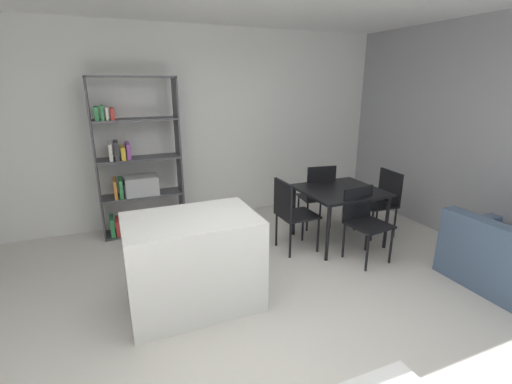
% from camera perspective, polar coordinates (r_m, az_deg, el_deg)
% --- Properties ---
extents(ground_plane, '(9.14, 9.14, 0.00)m').
position_cam_1_polar(ground_plane, '(3.45, -0.93, -19.77)').
color(ground_plane, beige).
extents(back_partition, '(6.65, 0.06, 2.85)m').
position_cam_1_polar(back_partition, '(5.48, -12.13, 10.02)').
color(back_partition, white).
rests_on(back_partition, ground_plane).
extents(kitchen_island, '(1.20, 0.80, 0.90)m').
position_cam_1_polar(kitchen_island, '(3.48, -10.00, -10.93)').
color(kitchen_island, silver).
rests_on(kitchen_island, ground_plane).
extents(open_bookshelf, '(1.11, 0.36, 2.15)m').
position_cam_1_polar(open_bookshelf, '(5.17, -18.93, 3.71)').
color(open_bookshelf, '#4C4C51').
rests_on(open_bookshelf, ground_plane).
extents(dining_table, '(1.01, 0.95, 0.73)m').
position_cam_1_polar(dining_table, '(4.80, 13.25, -0.42)').
color(dining_table, black).
rests_on(dining_table, ground_plane).
extents(dining_chair_far, '(0.48, 0.46, 0.95)m').
position_cam_1_polar(dining_chair_far, '(5.21, 9.88, 0.03)').
color(dining_chair_far, black).
rests_on(dining_chair_far, ground_plane).
extents(dining_chair_window_side, '(0.46, 0.48, 0.90)m').
position_cam_1_polar(dining_chair_window_side, '(5.27, 19.61, -0.78)').
color(dining_chair_window_side, black).
rests_on(dining_chair_window_side, ground_plane).
extents(dining_chair_island_side, '(0.47, 0.44, 0.93)m').
position_cam_1_polar(dining_chair_island_side, '(4.46, 5.54, -2.83)').
color(dining_chair_island_side, black).
rests_on(dining_chair_island_side, ground_plane).
extents(dining_chair_near, '(0.49, 0.49, 0.87)m').
position_cam_1_polar(dining_chair_near, '(4.46, 16.79, -3.82)').
color(dining_chair_near, black).
rests_on(dining_chair_near, ground_plane).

